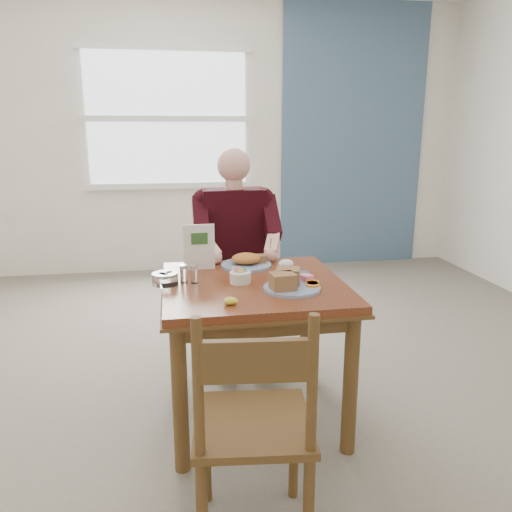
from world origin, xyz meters
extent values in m
plane|color=#686054|center=(0.00, 0.00, 0.00)|extent=(6.00, 6.00, 0.00)
plane|color=white|center=(0.00, 3.00, 1.40)|extent=(5.50, 0.00, 5.50)
cube|color=#446280|center=(1.60, 2.98, 1.40)|extent=(1.60, 0.02, 2.80)
ellipsoid|color=yellow|center=(-0.15, -0.32, 0.77)|extent=(0.07, 0.06, 0.03)
ellipsoid|color=white|center=(0.21, 0.21, 0.78)|extent=(0.09, 0.08, 0.05)
cylinder|color=silver|center=(0.28, 0.08, 0.76)|extent=(0.10, 0.10, 0.01)
cube|color=white|center=(-0.40, 2.97, 1.60)|extent=(1.60, 0.02, 1.30)
cube|color=white|center=(-0.40, 2.96, 2.28)|extent=(1.72, 0.04, 0.06)
cube|color=white|center=(-0.40, 2.96, 0.92)|extent=(1.72, 0.04, 0.06)
cube|color=white|center=(-0.40, 2.96, 1.60)|extent=(1.72, 0.04, 0.06)
cube|color=brown|center=(0.00, 0.00, 0.73)|extent=(0.90, 0.90, 0.04)
cube|color=brown|center=(0.00, 0.00, 0.70)|extent=(0.92, 0.92, 0.01)
cylinder|color=brown|center=(-0.39, -0.39, 0.35)|extent=(0.07, 0.07, 0.71)
cylinder|color=brown|center=(0.39, -0.39, 0.35)|extent=(0.07, 0.07, 0.71)
cylinder|color=brown|center=(-0.39, 0.39, 0.35)|extent=(0.07, 0.07, 0.71)
cylinder|color=brown|center=(0.39, 0.39, 0.35)|extent=(0.07, 0.07, 0.71)
cube|color=brown|center=(0.00, -0.39, 0.66)|extent=(0.80, 0.03, 0.08)
cube|color=brown|center=(0.00, 0.39, 0.66)|extent=(0.80, 0.03, 0.08)
cube|color=brown|center=(-0.39, 0.00, 0.66)|extent=(0.03, 0.80, 0.08)
cube|color=brown|center=(0.39, 0.00, 0.66)|extent=(0.03, 0.80, 0.08)
cylinder|color=brown|center=(-0.18, 0.57, 0.23)|extent=(0.04, 0.04, 0.45)
cylinder|color=brown|center=(0.18, 0.57, 0.23)|extent=(0.04, 0.04, 0.45)
cylinder|color=brown|center=(-0.18, 0.93, 0.23)|extent=(0.04, 0.04, 0.45)
cylinder|color=brown|center=(0.18, 0.93, 0.23)|extent=(0.04, 0.04, 0.45)
cube|color=brown|center=(0.00, 0.75, 0.47)|extent=(0.42, 0.42, 0.03)
cylinder|color=brown|center=(-0.18, 0.93, 0.70)|extent=(0.04, 0.04, 0.50)
cylinder|color=brown|center=(0.18, 0.93, 0.70)|extent=(0.04, 0.04, 0.50)
cube|color=brown|center=(0.00, 0.93, 0.80)|extent=(0.38, 0.03, 0.14)
cylinder|color=brown|center=(-0.30, -0.60, 0.23)|extent=(0.04, 0.04, 0.45)
cylinder|color=brown|center=(0.06, -0.64, 0.23)|extent=(0.04, 0.04, 0.45)
cube|color=brown|center=(-0.13, -0.80, 0.47)|extent=(0.46, 0.46, 0.03)
cylinder|color=brown|center=(-0.33, -0.96, 0.70)|extent=(0.04, 0.04, 0.50)
cylinder|color=brown|center=(0.03, -0.99, 0.70)|extent=(0.04, 0.04, 0.50)
cube|color=brown|center=(-0.15, -0.98, 0.80)|extent=(0.38, 0.07, 0.14)
cube|color=gray|center=(-0.10, 0.63, 0.54)|extent=(0.13, 0.38, 0.12)
cube|color=gray|center=(0.10, 0.63, 0.54)|extent=(0.13, 0.38, 0.12)
cube|color=gray|center=(-0.10, 0.45, 0.24)|extent=(0.10, 0.10, 0.48)
cube|color=gray|center=(0.10, 0.45, 0.24)|extent=(0.10, 0.10, 0.48)
cube|color=black|center=(0.00, 0.78, 0.84)|extent=(0.40, 0.22, 0.58)
sphere|color=black|center=(-0.19, 0.78, 1.06)|extent=(0.15, 0.15, 0.15)
sphere|color=black|center=(0.19, 0.78, 1.06)|extent=(0.15, 0.15, 0.15)
cylinder|color=#DC9B8B|center=(0.00, 0.76, 1.15)|extent=(0.11, 0.11, 0.08)
sphere|color=#DC9B8B|center=(0.00, 0.76, 1.28)|extent=(0.21, 0.21, 0.21)
cube|color=black|center=(-0.22, 0.67, 0.96)|extent=(0.09, 0.29, 0.27)
cube|color=black|center=(0.22, 0.67, 0.96)|extent=(0.09, 0.29, 0.27)
sphere|color=black|center=(-0.22, 0.55, 0.86)|extent=(0.09, 0.09, 0.09)
sphere|color=black|center=(0.22, 0.55, 0.86)|extent=(0.09, 0.09, 0.09)
cube|color=#DC9B8B|center=(-0.19, 0.46, 0.82)|extent=(0.14, 0.23, 0.14)
cube|color=#DC9B8B|center=(0.19, 0.46, 0.82)|extent=(0.14, 0.23, 0.14)
sphere|color=#DC9B8B|center=(-0.16, 0.37, 0.79)|extent=(0.08, 0.08, 0.08)
sphere|color=#DC9B8B|center=(0.16, 0.37, 0.79)|extent=(0.08, 0.08, 0.08)
cylinder|color=silver|center=(0.16, 0.37, 0.84)|extent=(0.01, 0.05, 0.12)
cylinder|color=white|center=(0.16, -0.16, 0.76)|extent=(0.28, 0.28, 0.02)
cube|color=tan|center=(0.11, -0.19, 0.80)|extent=(0.12, 0.11, 0.08)
cube|color=tan|center=(0.15, -0.10, 0.80)|extent=(0.13, 0.12, 0.08)
cylinder|color=orange|center=(0.26, -0.16, 0.77)|extent=(0.08, 0.08, 0.01)
cylinder|color=orange|center=(0.27, -0.14, 0.77)|extent=(0.07, 0.07, 0.01)
cylinder|color=orange|center=(0.28, -0.12, 0.77)|extent=(0.08, 0.08, 0.01)
cube|color=pink|center=(0.26, -0.07, 0.78)|extent=(0.07, 0.07, 0.03)
cylinder|color=white|center=(0.01, 0.29, 0.76)|extent=(0.29, 0.29, 0.02)
ellipsoid|color=orange|center=(0.01, 0.29, 0.80)|extent=(0.16, 0.14, 0.06)
cube|color=tan|center=(0.07, 0.31, 0.79)|extent=(0.11, 0.06, 0.04)
cylinder|color=white|center=(-0.07, -0.01, 0.78)|extent=(0.11, 0.11, 0.06)
cube|color=pink|center=(-0.08, 0.00, 0.82)|extent=(0.04, 0.02, 0.03)
cube|color=#6699D8|center=(-0.05, 0.01, 0.82)|extent=(0.04, 0.02, 0.03)
cube|color=#EAD159|center=(-0.07, -0.02, 0.82)|extent=(0.04, 0.03, 0.03)
cube|color=white|center=(-0.08, 0.01, 0.82)|extent=(0.04, 0.02, 0.03)
cylinder|color=white|center=(-0.35, 0.05, 0.79)|extent=(0.05, 0.05, 0.07)
cylinder|color=silver|center=(-0.35, 0.05, 0.83)|extent=(0.05, 0.05, 0.02)
cylinder|color=white|center=(-0.29, 0.03, 0.79)|extent=(0.05, 0.05, 0.07)
cylinder|color=silver|center=(-0.29, 0.03, 0.83)|extent=(0.05, 0.05, 0.02)
cylinder|color=white|center=(-0.44, 0.03, 0.78)|extent=(0.13, 0.13, 0.06)
cylinder|color=white|center=(-0.45, 0.03, 0.80)|extent=(0.03, 0.03, 0.02)
cylinder|color=white|center=(-0.42, 0.04, 0.80)|extent=(0.03, 0.03, 0.02)
cylinder|color=white|center=(-0.44, 0.01, 0.80)|extent=(0.03, 0.03, 0.02)
cube|color=white|center=(-0.25, 0.28, 0.88)|extent=(0.17, 0.02, 0.25)
cube|color=#2D5926|center=(-0.25, 0.27, 0.92)|extent=(0.09, 0.01, 0.06)
camera|label=1|loc=(-0.39, -2.37, 1.50)|focal=35.00mm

